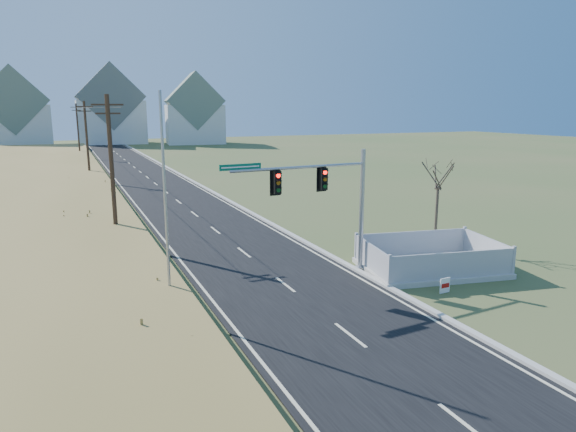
% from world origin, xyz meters
% --- Properties ---
extents(ground, '(260.00, 260.00, 0.00)m').
position_xyz_m(ground, '(0.00, 0.00, 0.00)').
color(ground, '#415629').
rests_on(ground, ground).
extents(road, '(8.00, 180.00, 0.06)m').
position_xyz_m(road, '(0.00, 50.00, 0.03)').
color(road, black).
rests_on(road, ground).
extents(curb, '(0.30, 180.00, 0.18)m').
position_xyz_m(curb, '(4.15, 50.00, 0.09)').
color(curb, '#B2AFA8').
rests_on(curb, ground).
extents(utility_pole_near, '(1.80, 0.26, 9.00)m').
position_xyz_m(utility_pole_near, '(-6.50, 15.00, 4.68)').
color(utility_pole_near, '#422D1E').
rests_on(utility_pole_near, ground).
extents(utility_pole_mid, '(1.80, 0.26, 9.00)m').
position_xyz_m(utility_pole_mid, '(-6.50, 45.00, 4.68)').
color(utility_pole_mid, '#422D1E').
rests_on(utility_pole_mid, ground).
extents(utility_pole_far, '(1.80, 0.26, 9.00)m').
position_xyz_m(utility_pole_far, '(-6.50, 75.00, 4.68)').
color(utility_pole_far, '#422D1E').
rests_on(utility_pole_far, ground).
extents(condo_nnw, '(14.93, 11.17, 17.03)m').
position_xyz_m(condo_nnw, '(-18.00, 108.00, 6.94)').
color(condo_nnw, silver).
rests_on(condo_nnw, ground).
extents(condo_n, '(15.27, 10.20, 18.54)m').
position_xyz_m(condo_n, '(2.00, 112.00, 7.61)').
color(condo_n, silver).
rests_on(condo_n, ground).
extents(condo_ne, '(14.12, 10.51, 16.52)m').
position_xyz_m(condo_ne, '(20.00, 104.00, 6.84)').
color(condo_ne, silver).
rests_on(condo_ne, ground).
extents(traffic_signal_mast, '(7.80, 0.92, 6.22)m').
position_xyz_m(traffic_signal_mast, '(2.69, 4.53, 3.92)').
color(traffic_signal_mast, '#9EA0A5').
rests_on(traffic_signal_mast, ground).
extents(fence_enclosure, '(7.51, 5.78, 1.56)m').
position_xyz_m(fence_enclosure, '(7.79, 3.19, 0.30)').
color(fence_enclosure, '#B7B5AD').
rests_on(fence_enclosure, ground).
extents(open_sign, '(0.56, 0.10, 0.70)m').
position_xyz_m(open_sign, '(6.20, 0.19, 0.37)').
color(open_sign, white).
rests_on(open_sign, ground).
extents(flagpole, '(0.40, 0.40, 8.85)m').
position_xyz_m(flagpole, '(-5.65, 2.53, 3.53)').
color(flagpole, '#B7B5AD').
rests_on(flagpole, ground).
extents(bare_tree, '(2.10, 2.10, 5.57)m').
position_xyz_m(bare_tree, '(10.97, 6.71, 4.49)').
color(bare_tree, '#4C3F33').
rests_on(bare_tree, ground).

